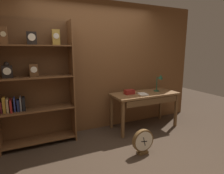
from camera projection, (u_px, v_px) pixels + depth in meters
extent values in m
plane|color=#3D2D21|center=(128.00, 161.00, 2.82)|extent=(10.00, 10.00, 0.00)
cube|color=brown|center=(95.00, 67.00, 3.79)|extent=(4.80, 0.05, 2.60)
cube|color=brown|center=(72.00, 82.00, 3.39)|extent=(0.02, 0.36, 2.14)
cube|color=brown|center=(35.00, 83.00, 3.29)|extent=(1.24, 0.01, 2.14)
cube|color=brown|center=(40.00, 139.00, 3.33)|extent=(1.19, 0.35, 0.02)
cube|color=brown|center=(38.00, 109.00, 3.22)|extent=(1.19, 0.35, 0.02)
cube|color=brown|center=(35.00, 77.00, 3.11)|extent=(1.19, 0.35, 0.02)
cube|color=brown|center=(33.00, 46.00, 3.01)|extent=(1.19, 0.35, 0.02)
cube|color=brown|center=(4.00, 36.00, 2.81)|extent=(0.10, 0.08, 0.26)
cylinder|color=#C6B78C|center=(3.00, 34.00, 2.77)|extent=(0.08, 0.01, 0.08)
cube|color=black|center=(7.00, 72.00, 2.92)|extent=(0.15, 0.08, 0.19)
sphere|color=black|center=(6.00, 64.00, 2.90)|extent=(0.08, 0.08, 0.08)
cylinder|color=silver|center=(7.00, 71.00, 2.88)|extent=(0.11, 0.01, 0.11)
cube|color=black|center=(32.00, 38.00, 2.97)|extent=(0.15, 0.09, 0.20)
cylinder|color=silver|center=(32.00, 37.00, 2.92)|extent=(0.11, 0.01, 0.11)
cube|color=brown|center=(34.00, 70.00, 3.09)|extent=(0.13, 0.11, 0.21)
cylinder|color=silver|center=(34.00, 70.00, 3.03)|extent=(0.10, 0.01, 0.10)
cube|color=#B28C38|center=(56.00, 37.00, 3.15)|extent=(0.12, 0.09, 0.26)
cylinder|color=silver|center=(56.00, 36.00, 3.11)|extent=(0.09, 0.01, 0.09)
cube|color=maroon|center=(1.00, 107.00, 2.98)|extent=(0.02, 0.13, 0.19)
cube|color=#B78C2D|center=(4.00, 105.00, 3.00)|extent=(0.04, 0.14, 0.26)
cube|color=tan|center=(8.00, 105.00, 3.01)|extent=(0.03, 0.15, 0.23)
cube|color=maroon|center=(11.00, 106.00, 3.03)|extent=(0.03, 0.17, 0.21)
cube|color=navy|center=(15.00, 104.00, 3.07)|extent=(0.02, 0.16, 0.23)
cube|color=#19234C|center=(18.00, 105.00, 3.07)|extent=(0.04, 0.12, 0.19)
cube|color=slate|center=(21.00, 104.00, 3.10)|extent=(0.02, 0.16, 0.24)
cube|color=black|center=(24.00, 104.00, 3.12)|extent=(0.04, 0.15, 0.22)
cube|color=brown|center=(145.00, 94.00, 3.93)|extent=(1.40, 0.61, 0.04)
cube|color=brown|center=(123.00, 120.00, 3.51)|extent=(0.05, 0.05, 0.71)
cube|color=brown|center=(176.00, 110.00, 4.05)|extent=(0.05, 0.05, 0.71)
cube|color=brown|center=(111.00, 112.00, 3.96)|extent=(0.05, 0.05, 0.71)
cube|color=brown|center=(160.00, 104.00, 4.50)|extent=(0.05, 0.05, 0.71)
cube|color=brown|center=(153.00, 101.00, 3.70)|extent=(1.19, 0.03, 0.12)
cylinder|color=#1E472D|center=(156.00, 91.00, 4.10)|extent=(0.12, 0.12, 0.02)
cylinder|color=#1E472D|center=(157.00, 83.00, 4.07)|extent=(0.02, 0.02, 0.30)
cone|color=#1E472D|center=(161.00, 77.00, 4.02)|extent=(0.12, 0.14, 0.12)
cube|color=maroon|center=(129.00, 92.00, 3.82)|extent=(0.20, 0.13, 0.09)
cube|color=silver|center=(143.00, 94.00, 3.78)|extent=(0.20, 0.25, 0.02)
cube|color=brown|center=(142.00, 152.00, 3.03)|extent=(0.17, 0.11, 0.04)
cylinder|color=brown|center=(143.00, 140.00, 2.99)|extent=(0.37, 0.06, 0.37)
cylinder|color=silver|center=(144.00, 141.00, 2.96)|extent=(0.32, 0.01, 0.32)
cube|color=black|center=(144.00, 141.00, 2.96)|extent=(0.11, 0.01, 0.03)
cube|color=black|center=(144.00, 141.00, 2.96)|extent=(0.05, 0.01, 0.15)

